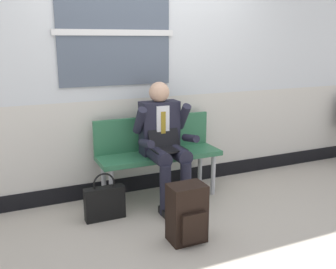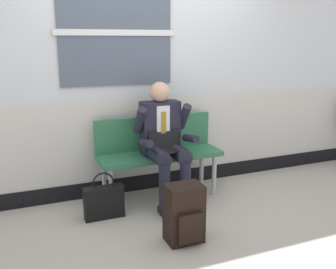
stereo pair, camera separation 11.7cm
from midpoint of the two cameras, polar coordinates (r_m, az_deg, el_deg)
ground_plane at (r=3.85m, az=2.23°, el=-11.62°), size 18.00×18.00×0.00m
station_wall at (r=4.17m, az=-2.07°, el=12.34°), size 6.39×0.17×3.11m
bench_with_person at (r=4.06m, az=-0.71°, el=-2.13°), size 1.31×0.42×0.87m
person_seated at (r=3.85m, az=0.35°, el=-0.87°), size 0.57×0.70×1.25m
backpack at (r=3.25m, az=3.52°, el=-11.84°), size 0.30×0.26×0.50m
handbag at (r=3.71m, az=-8.68°, el=-9.90°), size 0.38×0.11×0.46m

